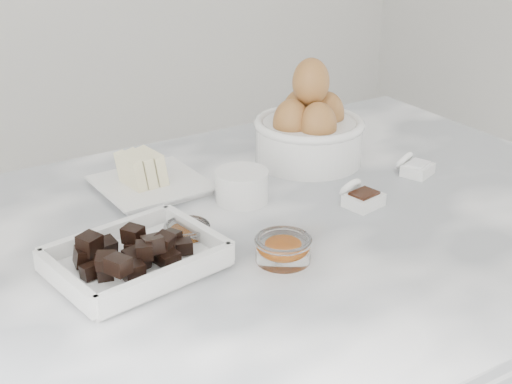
% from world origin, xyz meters
% --- Properties ---
extents(marble_slab, '(1.20, 0.80, 0.04)m').
position_xyz_m(marble_slab, '(0.00, 0.00, 0.92)').
color(marble_slab, white).
rests_on(marble_slab, cabinet).
extents(chocolate_dish, '(0.23, 0.19, 0.06)m').
position_xyz_m(chocolate_dish, '(-0.19, -0.02, 0.96)').
color(chocolate_dish, white).
rests_on(chocolate_dish, marble_slab).
extents(butter_plate, '(0.17, 0.17, 0.07)m').
position_xyz_m(butter_plate, '(-0.07, 0.20, 0.96)').
color(butter_plate, white).
rests_on(butter_plate, marble_slab).
extents(sugar_ramekin, '(0.08, 0.08, 0.05)m').
position_xyz_m(sugar_ramekin, '(0.03, 0.09, 0.97)').
color(sugar_ramekin, white).
rests_on(sugar_ramekin, marble_slab).
extents(egg_bowl, '(0.19, 0.19, 0.18)m').
position_xyz_m(egg_bowl, '(0.21, 0.17, 1.00)').
color(egg_bowl, white).
rests_on(egg_bowl, marble_slab).
extents(honey_bowl, '(0.06, 0.06, 0.03)m').
position_xyz_m(honey_bowl, '(-0.10, 0.01, 0.95)').
color(honey_bowl, white).
rests_on(honey_bowl, marble_slab).
extents(zest_bowl, '(0.08, 0.08, 0.03)m').
position_xyz_m(zest_bowl, '(-0.02, -0.10, 0.96)').
color(zest_bowl, white).
rests_on(zest_bowl, marble_slab).
extents(vanilla_spoon, '(0.06, 0.07, 0.04)m').
position_xyz_m(vanilla_spoon, '(0.18, -0.02, 0.95)').
color(vanilla_spoon, white).
rests_on(vanilla_spoon, marble_slab).
extents(salt_spoon, '(0.06, 0.07, 0.04)m').
position_xyz_m(salt_spoon, '(0.33, 0.03, 0.95)').
color(salt_spoon, white).
rests_on(salt_spoon, marble_slab).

